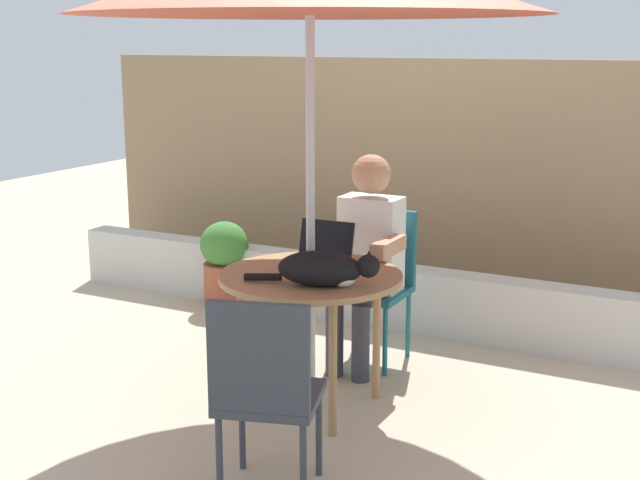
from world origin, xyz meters
TOP-DOWN VIEW (x-y plane):
  - ground_plane at (0.00, 0.00)m, footprint 14.00×14.00m
  - fence_back at (0.00, 2.13)m, footprint 5.81×0.08m
  - planter_wall_low at (0.00, 1.36)m, footprint 5.23×0.20m
  - patio_table at (0.00, 0.00)m, footprint 0.92×0.92m
  - chair_occupied at (0.00, 0.81)m, footprint 0.40×0.40m
  - chair_empty at (0.29, -0.92)m, footprint 0.50×0.50m
  - person_seated at (0.00, 0.65)m, footprint 0.48×0.48m
  - laptop at (-0.04, 0.20)m, footprint 0.31×0.26m
  - cat at (0.17, -0.17)m, footprint 0.63×0.31m
  - potted_plant_near_fence at (-1.36, 1.25)m, footprint 0.34×0.34m

SIDE VIEW (x-z plane):
  - ground_plane at x=0.00m, z-range 0.00..0.00m
  - planter_wall_low at x=0.00m, z-range 0.00..0.41m
  - potted_plant_near_fence at x=-1.36m, z-range 0.02..0.62m
  - chair_occupied at x=0.00m, z-range 0.07..0.95m
  - chair_empty at x=0.29m, z-range 0.07..0.95m
  - patio_table at x=0.00m, z-range 0.29..0.99m
  - person_seated at x=0.00m, z-range 0.07..1.29m
  - laptop at x=-0.04m, z-range 0.66..0.88m
  - cat at x=0.17m, z-range 0.70..0.88m
  - fence_back at x=0.00m, z-range 0.00..1.71m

